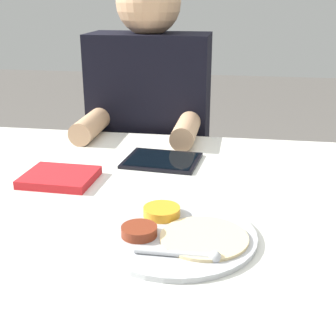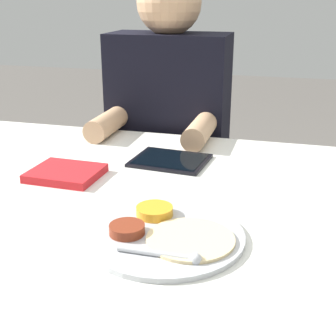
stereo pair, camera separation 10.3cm
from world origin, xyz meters
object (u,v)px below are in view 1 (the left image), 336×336
object	(u,v)px
red_notebook	(60,178)
tablet_device	(162,160)
person_diner	(150,160)
thali_tray	(177,234)

from	to	relation	value
red_notebook	tablet_device	world-z (taller)	red_notebook
tablet_device	person_diner	size ratio (longest dim) A/B	0.17
thali_tray	person_diner	world-z (taller)	person_diner
thali_tray	red_notebook	world-z (taller)	thali_tray
thali_tray	red_notebook	xyz separation A→B (m)	(-0.32, 0.23, 0.00)
thali_tray	tablet_device	size ratio (longest dim) A/B	1.43
thali_tray	person_diner	bearing A→B (deg)	104.77
red_notebook	person_diner	bearing A→B (deg)	79.11
person_diner	thali_tray	bearing A→B (deg)	-75.23
red_notebook	person_diner	size ratio (longest dim) A/B	0.14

